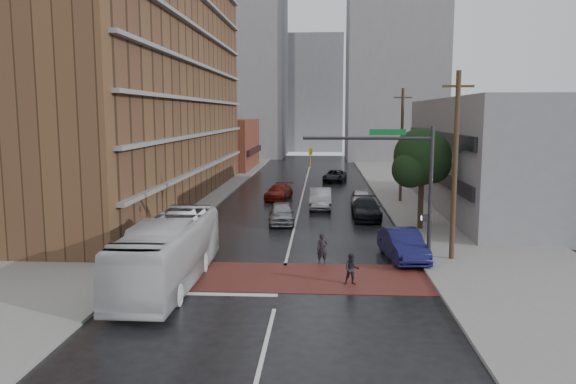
# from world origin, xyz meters

# --- Properties ---
(ground) EXTENTS (160.00, 160.00, 0.00)m
(ground) POSITION_xyz_m (0.00, 0.00, 0.00)
(ground) COLOR black
(ground) RESTS_ON ground
(crosswalk) EXTENTS (14.00, 5.00, 0.02)m
(crosswalk) POSITION_xyz_m (0.00, 0.50, 0.01)
(crosswalk) COLOR maroon
(crosswalk) RESTS_ON ground
(sidewalk_west) EXTENTS (9.00, 90.00, 0.15)m
(sidewalk_west) POSITION_xyz_m (-11.50, 25.00, 0.07)
(sidewalk_west) COLOR gray
(sidewalk_west) RESTS_ON ground
(sidewalk_east) EXTENTS (9.00, 90.00, 0.15)m
(sidewalk_east) POSITION_xyz_m (11.50, 25.00, 0.07)
(sidewalk_east) COLOR gray
(sidewalk_east) RESTS_ON ground
(apartment_block) EXTENTS (10.00, 44.00, 28.00)m
(apartment_block) POSITION_xyz_m (-14.00, 24.00, 14.00)
(apartment_block) COLOR brown
(apartment_block) RESTS_ON ground
(storefront_west) EXTENTS (8.00, 16.00, 7.00)m
(storefront_west) POSITION_xyz_m (-12.00, 54.00, 3.50)
(storefront_west) COLOR brown
(storefront_west) RESTS_ON ground
(building_east) EXTENTS (11.00, 26.00, 9.00)m
(building_east) POSITION_xyz_m (16.50, 20.00, 4.50)
(building_east) COLOR gray
(building_east) RESTS_ON ground
(distant_tower_west) EXTENTS (18.00, 16.00, 32.00)m
(distant_tower_west) POSITION_xyz_m (-14.00, 78.00, 16.00)
(distant_tower_west) COLOR gray
(distant_tower_west) RESTS_ON ground
(distant_tower_east) EXTENTS (16.00, 14.00, 36.00)m
(distant_tower_east) POSITION_xyz_m (14.00, 72.00, 18.00)
(distant_tower_east) COLOR gray
(distant_tower_east) RESTS_ON ground
(distant_tower_center) EXTENTS (12.00, 10.00, 24.00)m
(distant_tower_center) POSITION_xyz_m (0.00, 95.00, 12.00)
(distant_tower_center) COLOR gray
(distant_tower_center) RESTS_ON ground
(street_tree) EXTENTS (4.20, 4.10, 6.90)m
(street_tree) POSITION_xyz_m (8.52, 12.03, 4.73)
(street_tree) COLOR #332319
(street_tree) RESTS_ON ground
(signal_mast) EXTENTS (6.50, 0.30, 7.20)m
(signal_mast) POSITION_xyz_m (5.85, 2.50, 4.73)
(signal_mast) COLOR #2D2D33
(signal_mast) RESTS_ON ground
(utility_pole_near) EXTENTS (1.60, 0.26, 10.00)m
(utility_pole_near) POSITION_xyz_m (8.80, 4.00, 5.14)
(utility_pole_near) COLOR #473321
(utility_pole_near) RESTS_ON ground
(utility_pole_far) EXTENTS (1.60, 0.26, 10.00)m
(utility_pole_far) POSITION_xyz_m (8.80, 24.00, 5.14)
(utility_pole_far) COLOR #473321
(utility_pole_far) RESTS_ON ground
(transit_bus) EXTENTS (2.58, 11.01, 3.07)m
(transit_bus) POSITION_xyz_m (-5.10, -1.00, 1.53)
(transit_bus) COLOR silver
(transit_bus) RESTS_ON ground
(pedestrian_a) EXTENTS (0.61, 0.42, 1.61)m
(pedestrian_a) POSITION_xyz_m (1.92, 3.00, 0.80)
(pedestrian_a) COLOR black
(pedestrian_a) RESTS_ON ground
(pedestrian_b) EXTENTS (0.72, 0.56, 1.46)m
(pedestrian_b) POSITION_xyz_m (3.27, -0.53, 0.73)
(pedestrian_b) COLOR black
(pedestrian_b) RESTS_ON ground
(car_travel_a) EXTENTS (2.14, 4.61, 1.53)m
(car_travel_a) POSITION_xyz_m (-1.01, 13.77, 0.76)
(car_travel_a) COLOR #96989D
(car_travel_a) RESTS_ON ground
(car_travel_b) EXTENTS (1.77, 5.06, 1.67)m
(car_travel_b) POSITION_xyz_m (1.75, 20.39, 0.83)
(car_travel_b) COLOR #A6A7AE
(car_travel_b) RESTS_ON ground
(car_travel_c) EXTENTS (2.67, 4.92, 1.35)m
(car_travel_c) POSITION_xyz_m (-2.09, 25.31, 0.68)
(car_travel_c) COLOR maroon
(car_travel_c) RESTS_ON ground
(suv_travel) EXTENTS (3.12, 5.29, 1.38)m
(suv_travel) POSITION_xyz_m (3.34, 38.85, 0.69)
(suv_travel) COLOR black
(suv_travel) RESTS_ON ground
(car_parked_near) EXTENTS (2.37, 5.16, 1.64)m
(car_parked_near) POSITION_xyz_m (6.25, 4.15, 0.82)
(car_parked_near) COLOR #15154A
(car_parked_near) RESTS_ON ground
(car_parked_mid) EXTENTS (2.09, 5.12, 1.48)m
(car_parked_mid) POSITION_xyz_m (5.20, 16.00, 0.74)
(car_parked_mid) COLOR black
(car_parked_mid) RESTS_ON ground
(car_parked_far) EXTENTS (1.94, 4.51, 1.52)m
(car_parked_far) POSITION_xyz_m (5.20, 21.47, 0.76)
(car_parked_far) COLOR #B2B4BA
(car_parked_far) RESTS_ON ground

